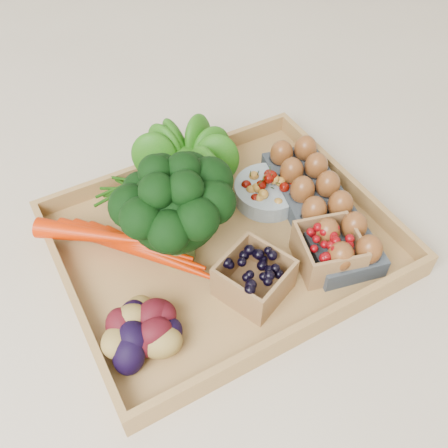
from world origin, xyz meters
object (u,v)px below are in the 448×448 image
broccoli (176,227)px  egg_carton (319,210)px  tray (224,244)px  cherry_bowl (268,192)px

broccoli → egg_carton: (0.26, -0.04, -0.06)m
tray → egg_carton: egg_carton is taller
cherry_bowl → egg_carton: 0.10m
broccoli → egg_carton: bearing=-9.2°
tray → egg_carton: bearing=-10.4°
tray → cherry_bowl: size_ratio=4.32×
tray → cherry_bowl: bearing=22.7°
broccoli → cherry_bowl: bearing=11.5°
broccoli → cherry_bowl: (0.21, 0.04, -0.06)m
cherry_bowl → egg_carton: egg_carton is taller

